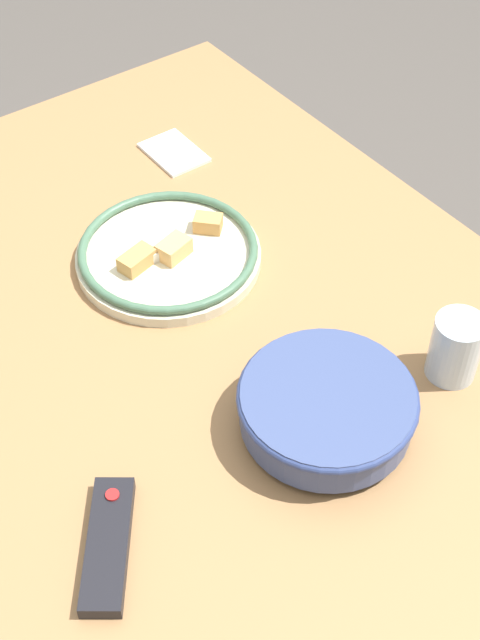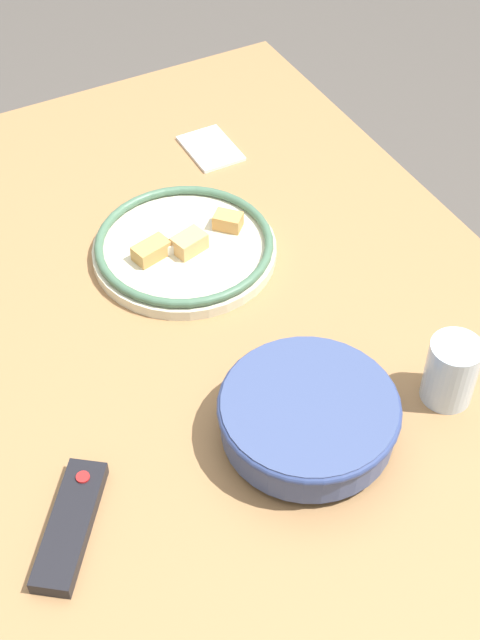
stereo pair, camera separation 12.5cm
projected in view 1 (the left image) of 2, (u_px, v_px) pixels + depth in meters
The scene contains 7 objects.
ground_plane at pixel (190, 564), 1.83m from camera, with size 8.00×8.00×0.00m, color #4C4742.
dining_table at pixel (173, 357), 1.36m from camera, with size 1.26×1.01×0.72m.
noodle_bowl at pixel (327, 407), 1.14m from camera, with size 0.23×0.23×0.07m.
food_plate at pixel (168, 253), 1.38m from camera, with size 0.29×0.29×0.05m.
tv_remote at pixel (108, 544), 1.04m from camera, with size 0.17×0.14×0.02m.
drinking_glass at pixel (455, 348), 1.20m from camera, with size 0.07×0.07×0.10m.
folded_napkin at pixel (174, 153), 1.58m from camera, with size 0.12×0.08×0.01m.
Camera 1 is at (-0.78, 0.45, 1.67)m, focal length 50.00 mm.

